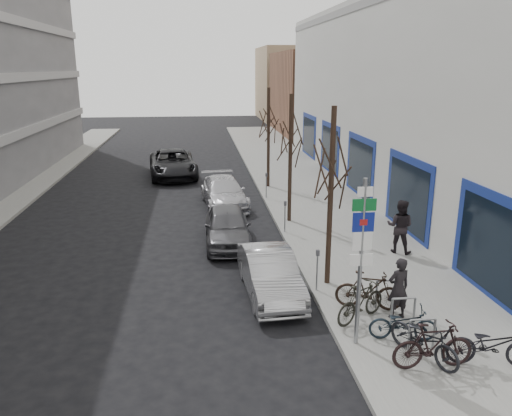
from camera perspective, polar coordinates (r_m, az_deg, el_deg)
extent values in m
plane|color=black|center=(12.25, 0.06, -16.42)|extent=(120.00, 120.00, 0.00)
cube|color=slate|center=(22.05, 8.66, -1.42)|extent=(5.00, 70.00, 0.15)
cube|color=brown|center=(52.33, 9.33, 12.82)|extent=(12.00, 14.00, 8.00)
cube|color=#937A5B|center=(66.97, 6.21, 13.97)|extent=(13.00, 12.00, 9.00)
cylinder|color=gray|center=(11.78, 11.82, -6.66)|extent=(0.10, 0.10, 4.20)
cube|color=white|center=(11.20, 12.38, 1.83)|extent=(0.35, 0.03, 0.22)
cube|color=#0C5926|center=(11.27, 12.29, 0.35)|extent=(0.55, 0.03, 0.28)
cube|color=navy|center=(11.38, 12.17, -1.59)|extent=(0.50, 0.03, 0.45)
cube|color=maroon|center=(11.37, 12.19, -1.61)|extent=(0.18, 0.02, 0.14)
cube|color=white|center=(11.52, 12.04, -3.73)|extent=(0.45, 0.03, 0.45)
cube|color=white|center=(11.68, 11.92, -5.81)|extent=(0.55, 0.03, 0.28)
cylinder|color=gray|center=(12.41, 17.11, -13.79)|extent=(0.06, 0.06, 0.80)
cylinder|color=gray|center=(12.65, 19.67, -13.44)|extent=(0.06, 0.06, 0.80)
cylinder|color=gray|center=(12.34, 18.57, -11.99)|extent=(0.60, 0.06, 0.06)
cylinder|color=gray|center=(13.30, 15.21, -11.55)|extent=(0.06, 0.06, 0.80)
cylinder|color=gray|center=(13.52, 17.62, -11.27)|extent=(0.06, 0.06, 0.80)
cylinder|color=gray|center=(13.23, 16.57, -9.86)|extent=(0.60, 0.06, 0.06)
cylinder|color=gray|center=(14.21, 13.58, -9.57)|extent=(0.06, 0.06, 0.80)
cylinder|color=gray|center=(14.42, 15.85, -9.36)|extent=(0.06, 0.06, 0.80)
cylinder|color=gray|center=(14.15, 14.84, -8.00)|extent=(0.60, 0.06, 0.06)
cylinder|color=black|center=(14.81, 8.50, 0.82)|extent=(0.16, 0.16, 5.50)
cylinder|color=black|center=(21.00, 3.93, 5.38)|extent=(0.16, 0.16, 5.50)
cylinder|color=black|center=(27.33, 1.43, 7.84)|extent=(0.16, 0.16, 5.50)
cylinder|color=gray|center=(14.90, 6.99, -7.37)|extent=(0.05, 0.05, 1.10)
cube|color=#3F3F44|center=(14.67, 7.07, -5.10)|extent=(0.10, 0.08, 0.18)
cylinder|color=gray|center=(19.97, 3.33, -1.22)|extent=(0.05, 0.05, 1.10)
cube|color=#3F3F44|center=(19.79, 3.36, 0.53)|extent=(0.10, 0.08, 0.18)
cylinder|color=gray|center=(25.21, 1.18, 2.42)|extent=(0.05, 0.05, 1.10)
cube|color=#3F3F44|center=(25.07, 1.19, 3.82)|extent=(0.10, 0.08, 0.18)
imported|color=black|center=(12.15, 18.71, -13.67)|extent=(1.36, 1.93, 1.15)
imported|color=black|center=(11.88, 19.58, -14.55)|extent=(1.85, 0.55, 1.12)
imported|color=black|center=(12.81, 16.49, -12.26)|extent=(1.70, 0.79, 1.00)
imported|color=black|center=(13.41, 11.89, -10.40)|extent=(1.79, 1.39, 1.08)
imported|color=black|center=(12.45, 25.37, -13.57)|extent=(2.03, 1.00, 1.19)
imported|color=black|center=(14.05, 12.77, -9.12)|extent=(1.91, 1.11, 1.11)
imported|color=#A1A1A6|center=(14.83, 1.62, -7.51)|extent=(1.65, 4.13, 1.34)
imported|color=#4C4C51|center=(18.98, -3.28, -2.08)|extent=(1.73, 4.21, 1.43)
imported|color=#B2B1B7|center=(24.25, -3.69, 1.81)|extent=(2.40, 4.91, 1.37)
imported|color=black|center=(31.21, -9.49, 5.03)|extent=(3.32, 6.14, 1.64)
imported|color=black|center=(13.65, 15.96, -8.82)|extent=(0.68, 0.51, 1.68)
imported|color=black|center=(18.34, 16.13, -1.99)|extent=(0.87, 0.80, 1.95)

